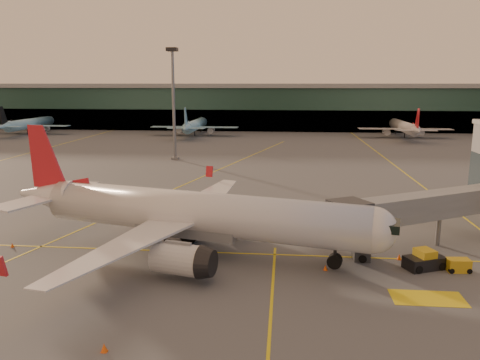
# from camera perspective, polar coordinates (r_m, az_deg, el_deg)

# --- Properties ---
(ground) EXTENTS (600.00, 600.00, 0.00)m
(ground) POSITION_cam_1_polar(r_m,az_deg,el_deg) (45.58, -2.31, -11.07)
(ground) COLOR #4C4F54
(ground) RESTS_ON ground
(taxi_markings) EXTENTS (100.12, 173.00, 0.01)m
(taxi_markings) POSITION_cam_1_polar(r_m,az_deg,el_deg) (88.88, -3.12, 0.23)
(taxi_markings) COLOR yellow
(taxi_markings) RESTS_ON ground
(terminal) EXTENTS (400.00, 20.00, 17.60)m
(terminal) POSITION_cam_1_polar(r_m,az_deg,el_deg) (183.73, 3.71, 8.90)
(terminal) COLOR #19382D
(terminal) RESTS_ON ground
(mast_west_near) EXTENTS (2.40, 2.40, 25.60)m
(mast_west_near) POSITION_cam_1_polar(r_m,az_deg,el_deg) (110.72, -8.13, 10.14)
(mast_west_near) COLOR slate
(mast_west_near) RESTS_ON ground
(distant_aircraft_row) EXTENTS (350.00, 34.00, 13.00)m
(distant_aircraft_row) POSITION_cam_1_polar(r_m,az_deg,el_deg) (160.68, 7.27, 5.29)
(distant_aircraft_row) COLOR #85C2DF
(distant_aircraft_row) RESTS_ON ground
(main_airplane) EXTENTS (42.54, 38.73, 12.99)m
(main_airplane) POSITION_cam_1_polar(r_m,az_deg,el_deg) (49.40, -6.45, -4.14)
(main_airplane) COLOR silver
(main_airplane) RESTS_ON ground
(jet_bridge) EXTENTS (26.21, 16.70, 6.26)m
(jet_bridge) POSITION_cam_1_polar(r_m,az_deg,el_deg) (56.80, 24.30, -2.81)
(jet_bridge) COLOR slate
(jet_bridge) RESTS_ON ground
(catering_truck) EXTENTS (5.96, 2.83, 4.56)m
(catering_truck) POSITION_cam_1_polar(r_m,az_deg,el_deg) (58.65, -9.89, -3.35)
(catering_truck) COLOR #B41C19
(catering_truck) RESTS_ON ground
(gpu_cart) EXTENTS (2.22, 1.42, 1.25)m
(gpu_cart) POSITION_cam_1_polar(r_m,az_deg,el_deg) (49.88, 25.08, -9.42)
(gpu_cart) COLOR #BB9517
(gpu_cart) RESTS_ON ground
(pushback_tug) EXTENTS (4.24, 3.31, 1.94)m
(pushback_tug) POSITION_cam_1_polar(r_m,az_deg,el_deg) (49.30, 21.58, -9.14)
(pushback_tug) COLOR black
(pushback_tug) RESTS_ON ground
(cone_nose) EXTENTS (0.46, 0.46, 0.59)m
(cone_nose) POSITION_cam_1_polar(r_m,az_deg,el_deg) (50.98, 18.83, -8.86)
(cone_nose) COLOR #FF590D
(cone_nose) RESTS_ON ground
(cone_tail) EXTENTS (0.37, 0.37, 0.48)m
(cone_tail) POSITION_cam_1_polar(r_m,az_deg,el_deg) (57.51, -26.01, -7.15)
(cone_tail) COLOR #FF590D
(cone_tail) RESTS_ON ground
(cone_wing_right) EXTENTS (0.48, 0.48, 0.61)m
(cone_wing_right) POSITION_cam_1_polar(r_m,az_deg,el_deg) (34.44, -16.23, -19.04)
(cone_wing_right) COLOR #FF590D
(cone_wing_right) RESTS_ON ground
(cone_wing_left) EXTENTS (0.49, 0.49, 0.63)m
(cone_wing_left) POSITION_cam_1_polar(r_m,az_deg,el_deg) (67.09, -3.10, -3.30)
(cone_wing_left) COLOR #FF590D
(cone_wing_left) RESTS_ON ground
(cone_fwd) EXTENTS (0.41, 0.41, 0.52)m
(cone_fwd) POSITION_cam_1_polar(r_m,az_deg,el_deg) (46.47, 10.38, -10.47)
(cone_fwd) COLOR #FF590D
(cone_fwd) RESTS_ON ground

